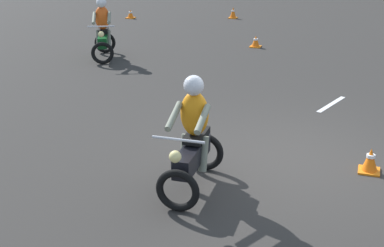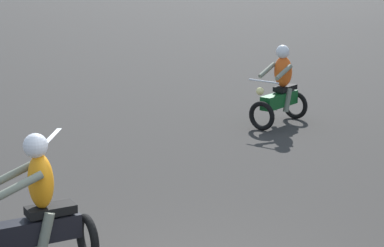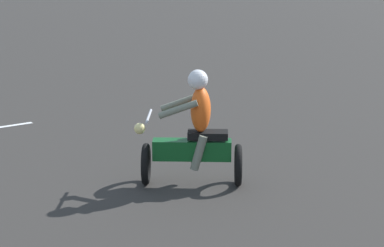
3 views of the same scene
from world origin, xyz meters
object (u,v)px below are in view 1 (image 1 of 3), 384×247
object	(u,v)px
traffic_cone_near_left	(233,13)
traffic_cone_mid_center	(370,161)
motorcycle_rider_foreground	(193,141)
traffic_cone_far_right	(256,42)
motorcycle_rider_background	(103,32)
traffic_cone_far_center	(131,14)

from	to	relation	value
traffic_cone_near_left	traffic_cone_mid_center	size ratio (longest dim) A/B	1.12
motorcycle_rider_foreground	traffic_cone_mid_center	size ratio (longest dim) A/B	4.29
motorcycle_rider_foreground	traffic_cone_far_right	xyz separation A→B (m)	(-1.07, 9.20, -0.56)
motorcycle_rider_background	traffic_cone_near_left	size ratio (longest dim) A/B	3.82
motorcycle_rider_background	traffic_cone_far_center	world-z (taller)	motorcycle_rider_background
traffic_cone_mid_center	traffic_cone_far_right	xyz separation A→B (m)	(-3.47, 7.85, -0.02)
traffic_cone_near_left	motorcycle_rider_foreground	bearing A→B (deg)	-77.89
traffic_cone_near_left	traffic_cone_far_center	bearing A→B (deg)	-161.50
motorcycle_rider_background	traffic_cone_far_right	distance (m)	4.61
motorcycle_rider_background	traffic_cone_near_left	distance (m)	7.59
motorcycle_rider_background	traffic_cone_near_left	xyz separation A→B (m)	(1.80, 7.36, -0.52)
traffic_cone_mid_center	traffic_cone_far_right	world-z (taller)	traffic_cone_mid_center
traffic_cone_near_left	traffic_cone_far_center	xyz separation A→B (m)	(-3.79, -1.27, -0.05)
traffic_cone_mid_center	traffic_cone_far_center	xyz separation A→B (m)	(-9.17, 11.25, -0.03)
traffic_cone_far_right	motorcycle_rider_background	bearing A→B (deg)	-144.08
traffic_cone_mid_center	traffic_cone_far_right	bearing A→B (deg)	113.83
traffic_cone_mid_center	traffic_cone_far_center	world-z (taller)	traffic_cone_mid_center
traffic_cone_far_right	traffic_cone_far_center	xyz separation A→B (m)	(-5.70, 3.40, -0.01)
traffic_cone_mid_center	motorcycle_rider_background	bearing A→B (deg)	144.21
motorcycle_rider_background	traffic_cone_mid_center	xyz separation A→B (m)	(7.17, -5.17, -0.54)
motorcycle_rider_foreground	traffic_cone_far_center	world-z (taller)	motorcycle_rider_foreground
traffic_cone_near_left	traffic_cone_far_center	size ratio (longest dim) A/B	1.30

